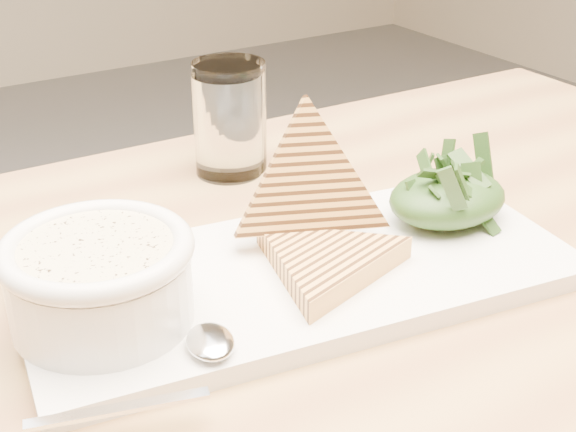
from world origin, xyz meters
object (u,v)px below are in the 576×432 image
table_top (313,366)px  soup_bowl (101,289)px  glass_near (228,125)px  glass_far (230,116)px  platter (302,275)px

table_top → soup_bowl: (-0.12, 0.08, 0.06)m
glass_near → glass_far: bearing=50.5°
platter → soup_bowl: size_ratio=3.42×
soup_bowl → platter: bearing=-4.3°
soup_bowl → table_top: bearing=-34.3°
glass_near → soup_bowl: bearing=-135.2°
soup_bowl → glass_far: 0.31m
table_top → soup_bowl: 0.16m
table_top → platter: 0.08m
platter → soup_bowl: 0.16m
table_top → glass_far: (0.10, 0.30, 0.07)m
glass_near → platter: bearing=-103.9°
table_top → glass_far: 0.32m
soup_bowl → glass_far: bearing=45.1°
platter → glass_near: size_ratio=4.13×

